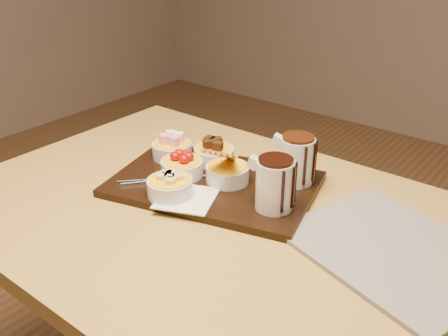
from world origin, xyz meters
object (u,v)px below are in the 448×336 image
Objects in this scene: dining_table at (222,251)px; pitcher_milk_chocolate at (297,161)px; bowl_strawberries at (182,168)px; pitcher_dark_chocolate at (275,185)px; newspaper at (393,250)px; serving_board at (214,184)px.

pitcher_milk_chocolate is (0.06, 0.19, 0.17)m from dining_table.
pitcher_dark_chocolate is (0.25, 0.01, 0.04)m from bowl_strawberries.
newspaper is at bearing 4.50° from bowl_strawberries.
serving_board reaches higher than newspaper.
bowl_strawberries is (-0.08, -0.03, 0.03)m from serving_board.
pitcher_dark_chocolate is (0.09, 0.06, 0.17)m from dining_table.
pitcher_milk_chocolate is at bearing 71.19° from dining_table.
pitcher_dark_chocolate reaches higher than bowl_strawberries.
serving_board is 0.19m from pitcher_dark_chocolate.
newspaper is (0.42, 0.01, -0.00)m from serving_board.
bowl_strawberries is 0.25m from pitcher_dark_chocolate.
pitcher_dark_chocolate is at bearing 2.28° from bowl_strawberries.
pitcher_milk_chocolate reaches higher than newspaper.
pitcher_dark_chocolate is at bearing 34.88° from dining_table.
bowl_strawberries is at bearing -163.61° from pitcher_milk_chocolate.
serving_board is at bearing 160.02° from pitcher_dark_chocolate.
pitcher_dark_chocolate is 0.26m from newspaper.
bowl_strawberries is 0.93× the size of pitcher_milk_chocolate.
pitcher_dark_chocolate is 0.13m from pitcher_milk_chocolate.
pitcher_milk_chocolate is 0.29× the size of newspaper.
newspaper is (0.25, 0.03, -0.07)m from pitcher_dark_chocolate.
pitcher_dark_chocolate is at bearing -94.40° from pitcher_milk_chocolate.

